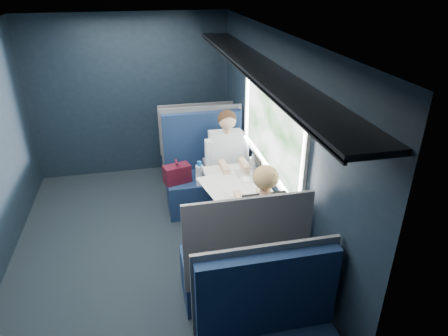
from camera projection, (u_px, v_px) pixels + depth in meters
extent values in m
cube|color=black|center=(144.00, 254.00, 4.37)|extent=(2.80, 4.20, 0.01)
cube|color=black|center=(276.00, 146.00, 4.13)|extent=(0.10, 4.20, 2.30)
cube|color=black|center=(131.00, 96.00, 5.74)|extent=(2.80, 0.10, 2.30)
cube|color=silver|center=(119.00, 28.00, 3.32)|extent=(2.80, 4.20, 0.10)
cube|color=beige|center=(272.00, 90.00, 3.85)|extent=(0.03, 1.84, 0.07)
cube|color=beige|center=(268.00, 168.00, 4.23)|extent=(0.03, 1.84, 0.07)
cube|color=beige|center=(304.00, 169.00, 3.27)|extent=(0.03, 0.07, 0.78)
cube|color=beige|center=(247.00, 105.00, 4.82)|extent=(0.03, 0.07, 0.78)
cube|color=black|center=(257.00, 66.00, 3.72)|extent=(0.36, 4.10, 0.04)
cube|color=black|center=(240.00, 69.00, 3.70)|extent=(0.02, 4.10, 0.03)
cube|color=red|center=(274.00, 75.00, 3.79)|extent=(0.01, 0.10, 0.12)
cylinder|color=#54565E|center=(222.00, 217.00, 4.38)|extent=(0.08, 0.08, 0.70)
cube|color=silver|center=(239.00, 186.00, 4.25)|extent=(0.62, 1.00, 0.04)
cube|color=#0D1B3B|center=(207.00, 192.00, 5.11)|extent=(1.00, 0.50, 0.45)
cube|color=#0D1B3B|center=(202.00, 140.00, 5.11)|extent=(1.00, 0.10, 0.75)
cube|color=#54565E|center=(202.00, 137.00, 5.15)|extent=(1.04, 0.03, 0.82)
cube|color=#54565E|center=(208.00, 172.00, 4.92)|extent=(0.06, 0.40, 0.20)
cube|color=#4E1020|center=(177.00, 174.00, 4.84)|extent=(0.35, 0.25, 0.22)
cylinder|color=#4E1020|center=(176.00, 162.00, 4.77)|extent=(0.06, 0.13, 0.03)
cylinder|color=silver|center=(200.00, 175.00, 4.78)|extent=(0.09, 0.09, 0.25)
cylinder|color=blue|center=(199.00, 164.00, 4.71)|extent=(0.05, 0.05, 0.06)
cube|color=#0D1B3B|center=(236.00, 274.00, 3.75)|extent=(1.00, 0.50, 0.45)
cube|color=#0D1B3B|center=(246.00, 241.00, 3.22)|extent=(1.00, 0.10, 0.75)
cube|color=#54565E|center=(248.00, 242.00, 3.16)|extent=(1.04, 0.03, 0.82)
cube|color=#54565E|center=(236.00, 242.00, 3.65)|extent=(0.06, 0.40, 0.20)
cube|color=#0D1B3B|center=(195.00, 157.00, 6.08)|extent=(1.00, 0.40, 0.45)
cube|color=#0D1B3B|center=(196.00, 128.00, 5.62)|extent=(1.00, 0.10, 0.66)
cube|color=#54565E|center=(196.00, 128.00, 5.56)|extent=(1.04, 0.03, 0.72)
cube|color=#0D1B3B|center=(267.00, 294.00, 2.75)|extent=(1.00, 0.10, 0.66)
cube|color=#54565E|center=(265.00, 287.00, 2.79)|extent=(1.04, 0.03, 0.72)
cube|color=black|center=(229.00, 174.00, 4.90)|extent=(0.36, 0.44, 0.16)
cube|color=black|center=(232.00, 204.00, 4.86)|extent=(0.32, 0.12, 0.45)
cube|color=white|center=(226.00, 151.00, 4.93)|extent=(0.40, 0.29, 0.53)
cylinder|color=#D8A88C|center=(227.00, 131.00, 4.77)|extent=(0.10, 0.10, 0.06)
sphere|color=#D8A88C|center=(227.00, 120.00, 4.69)|extent=(0.21, 0.21, 0.21)
sphere|color=#382114|center=(227.00, 119.00, 4.70)|extent=(0.22, 0.22, 0.22)
cube|color=white|center=(209.00, 153.00, 4.85)|extent=(0.09, 0.12, 0.34)
cube|color=white|center=(244.00, 150.00, 4.94)|extent=(0.09, 0.12, 0.34)
cube|color=black|center=(259.00, 235.00, 3.78)|extent=(0.36, 0.44, 0.16)
cube|color=black|center=(252.00, 248.00, 4.09)|extent=(0.32, 0.12, 0.45)
cube|color=black|center=(265.00, 222.00, 3.53)|extent=(0.40, 0.29, 0.53)
cylinder|color=#D8A88C|center=(265.00, 193.00, 3.44)|extent=(0.10, 0.10, 0.06)
sphere|color=#D8A88C|center=(265.00, 178.00, 3.40)|extent=(0.21, 0.21, 0.21)
sphere|color=tan|center=(266.00, 177.00, 3.38)|extent=(0.22, 0.22, 0.22)
cube|color=black|center=(240.00, 223.00, 3.52)|extent=(0.09, 0.12, 0.34)
cube|color=black|center=(287.00, 217.00, 3.61)|extent=(0.09, 0.12, 0.34)
cube|color=tan|center=(268.00, 215.00, 3.43)|extent=(0.26, 0.07, 0.36)
cube|color=white|center=(232.00, 189.00, 4.15)|extent=(0.66, 0.84, 0.01)
cube|color=silver|center=(248.00, 176.00, 4.40)|extent=(0.25, 0.33, 0.02)
cube|color=silver|center=(259.00, 164.00, 4.37)|extent=(0.02, 0.33, 0.22)
cube|color=black|center=(258.00, 164.00, 4.37)|extent=(0.01, 0.29, 0.18)
cylinder|color=silver|center=(254.00, 161.00, 4.57)|extent=(0.06, 0.06, 0.16)
cylinder|color=blue|center=(254.00, 153.00, 4.52)|extent=(0.03, 0.03, 0.04)
cylinder|color=white|center=(252.00, 161.00, 4.65)|extent=(0.07, 0.07, 0.09)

